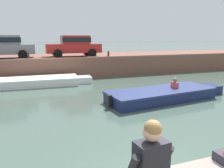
# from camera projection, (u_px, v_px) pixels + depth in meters

# --- Properties ---
(ground_plane) EXTENTS (400.00, 400.00, 0.00)m
(ground_plane) POSITION_uv_depth(u_px,v_px,m) (93.00, 105.00, 9.18)
(ground_plane) COLOR #42564C
(far_quay_wall) EXTENTS (60.00, 6.00, 1.40)m
(far_quay_wall) POSITION_uv_depth(u_px,v_px,m) (63.00, 64.00, 17.50)
(far_quay_wall) COLOR brown
(far_quay_wall) RESTS_ON ground
(far_wall_coping) EXTENTS (60.00, 0.24, 0.08)m
(far_wall_coping) POSITION_uv_depth(u_px,v_px,m) (68.00, 58.00, 14.69)
(far_wall_coping) COLOR #925F4C
(far_wall_coping) RESTS_ON far_quay_wall
(boat_moored_central_white) EXTENTS (5.50, 1.96, 0.48)m
(boat_moored_central_white) POSITION_uv_depth(u_px,v_px,m) (42.00, 81.00, 12.96)
(boat_moored_central_white) COLOR white
(boat_moored_central_white) RESTS_ON ground
(motorboat_passing) EXTENTS (6.17, 2.27, 0.98)m
(motorboat_passing) POSITION_uv_depth(u_px,v_px,m) (166.00, 94.00, 9.92)
(motorboat_passing) COLOR navy
(motorboat_passing) RESTS_ON ground
(car_left_inner_grey) EXTENTS (4.16, 2.10, 1.54)m
(car_left_inner_grey) POSITION_uv_depth(u_px,v_px,m) (3.00, 46.00, 14.56)
(car_left_inner_grey) COLOR slate
(car_left_inner_grey) RESTS_ON far_quay_wall
(car_centre_red) EXTENTS (3.94, 2.02, 1.54)m
(car_centre_red) POSITION_uv_depth(u_px,v_px,m) (74.00, 45.00, 16.13)
(car_centre_red) COLOR #B2231E
(car_centre_red) RESTS_ON far_quay_wall
(mooring_bollard_mid) EXTENTS (0.15, 0.15, 0.44)m
(mooring_bollard_mid) POSITION_uv_depth(u_px,v_px,m) (28.00, 56.00, 13.94)
(mooring_bollard_mid) COLOR #2D2B28
(mooring_bollard_mid) RESTS_ON far_quay_wall
(mooring_bollard_east) EXTENTS (0.15, 0.15, 0.44)m
(mooring_bollard_east) POSITION_uv_depth(u_px,v_px,m) (108.00, 54.00, 15.73)
(mooring_bollard_east) COLOR #2D2B28
(mooring_bollard_east) RESTS_ON far_quay_wall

